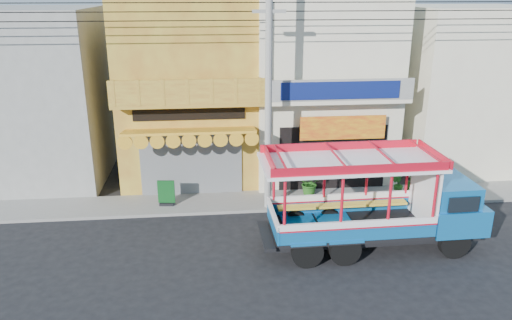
{
  "coord_description": "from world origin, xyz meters",
  "views": [
    {
      "loc": [
        -3.29,
        -14.77,
        8.37
      ],
      "look_at": [
        -1.54,
        2.5,
        2.37
      ],
      "focal_mm": 35.0,
      "sensor_mm": 36.0,
      "label": 1
    }
  ],
  "objects_px": {
    "songthaew_truck": "(389,202)",
    "potted_plant_b": "(397,184)",
    "utility_pole": "(273,84)",
    "potted_plant_a": "(310,182)",
    "potted_plant_c": "(413,181)",
    "green_sign": "(166,195)"
  },
  "relations": [
    {
      "from": "potted_plant_c",
      "to": "potted_plant_a",
      "type": "bearing_deg",
      "value": -66.3
    },
    {
      "from": "utility_pole",
      "to": "songthaew_truck",
      "type": "height_order",
      "value": "utility_pole"
    },
    {
      "from": "potted_plant_b",
      "to": "potted_plant_c",
      "type": "height_order",
      "value": "potted_plant_c"
    },
    {
      "from": "songthaew_truck",
      "to": "potted_plant_c",
      "type": "height_order",
      "value": "songthaew_truck"
    },
    {
      "from": "green_sign",
      "to": "potted_plant_c",
      "type": "relative_size",
      "value": 1.04
    },
    {
      "from": "green_sign",
      "to": "potted_plant_a",
      "type": "relative_size",
      "value": 0.98
    },
    {
      "from": "utility_pole",
      "to": "potted_plant_c",
      "type": "height_order",
      "value": "utility_pole"
    },
    {
      "from": "songthaew_truck",
      "to": "potted_plant_a",
      "type": "bearing_deg",
      "value": 110.91
    },
    {
      "from": "utility_pole",
      "to": "potted_plant_b",
      "type": "relative_size",
      "value": 31.82
    },
    {
      "from": "potted_plant_a",
      "to": "potted_plant_c",
      "type": "xyz_separation_m",
      "value": [
        4.4,
        -0.19,
        -0.03
      ]
    },
    {
      "from": "potted_plant_a",
      "to": "potted_plant_b",
      "type": "height_order",
      "value": "potted_plant_a"
    },
    {
      "from": "songthaew_truck",
      "to": "utility_pole",
      "type": "bearing_deg",
      "value": 135.67
    },
    {
      "from": "songthaew_truck",
      "to": "potted_plant_b",
      "type": "xyz_separation_m",
      "value": [
        1.96,
        4.14,
        -1.09
      ]
    },
    {
      "from": "potted_plant_b",
      "to": "potted_plant_c",
      "type": "distance_m",
      "value": 0.74
    },
    {
      "from": "utility_pole",
      "to": "green_sign",
      "type": "bearing_deg",
      "value": 172.24
    },
    {
      "from": "songthaew_truck",
      "to": "potted_plant_a",
      "type": "distance_m",
      "value": 4.9
    },
    {
      "from": "utility_pole",
      "to": "potted_plant_a",
      "type": "distance_m",
      "value": 4.85
    },
    {
      "from": "songthaew_truck",
      "to": "potted_plant_b",
      "type": "distance_m",
      "value": 4.71
    },
    {
      "from": "songthaew_truck",
      "to": "green_sign",
      "type": "relative_size",
      "value": 7.12
    },
    {
      "from": "utility_pole",
      "to": "potted_plant_a",
      "type": "xyz_separation_m",
      "value": [
        1.78,
        1.07,
        -4.38
      ]
    },
    {
      "from": "potted_plant_b",
      "to": "utility_pole",
      "type": "bearing_deg",
      "value": 56.49
    },
    {
      "from": "utility_pole",
      "to": "potted_plant_c",
      "type": "xyz_separation_m",
      "value": [
        6.18,
        0.88,
        -4.42
      ]
    }
  ]
}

